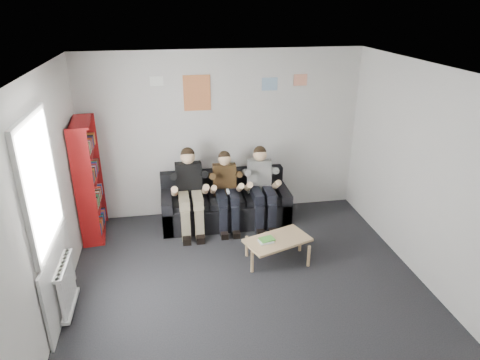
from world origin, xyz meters
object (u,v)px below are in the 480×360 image
object	(u,v)px
person_right	(262,188)
bookshelf	(89,180)
coffee_table	(277,242)
person_left	(190,192)
person_middle	(226,191)
sofa	(225,204)

from	to	relation	value
person_right	bookshelf	bearing A→B (deg)	-172.18
coffee_table	person_left	size ratio (longest dim) A/B	0.67
person_left	person_middle	bearing A→B (deg)	0.43
bookshelf	person_left	distance (m)	1.50
sofa	coffee_table	bearing A→B (deg)	-67.53
sofa	person_middle	size ratio (longest dim) A/B	1.67
sofa	person_left	world-z (taller)	person_left
bookshelf	person_left	world-z (taller)	bookshelf
person_left	person_right	xyz separation A→B (m)	(1.13, 0.00, -0.02)
bookshelf	coffee_table	distance (m)	2.93
coffee_table	sofa	bearing A→B (deg)	112.47
person_middle	person_right	world-z (taller)	person_right
coffee_table	person_middle	bearing A→B (deg)	115.76
person_middle	person_right	bearing A→B (deg)	3.50
sofa	coffee_table	xyz separation A→B (m)	(0.55, -1.32, 0.02)
coffee_table	person_left	bearing A→B (deg)	134.65
coffee_table	bookshelf	bearing A→B (deg)	154.68
person_middle	coffee_table	bearing A→B (deg)	-60.50
sofa	coffee_table	distance (m)	1.43
sofa	person_left	bearing A→B (deg)	-161.15
bookshelf	sofa	bearing A→B (deg)	-2.61
coffee_table	person_right	world-z (taller)	person_right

